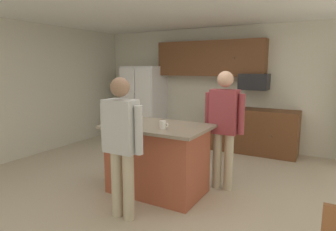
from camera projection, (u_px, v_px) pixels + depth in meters
floor at (167, 189)px, 4.22m from camera, size 7.04×7.04×0.00m
ceiling at (167, 1)px, 3.79m from camera, size 7.04×7.04×0.00m
back_wall at (229, 87)px, 6.41m from camera, size 6.40×0.10×2.60m
side_wall_left at (22, 90)px, 5.55m from camera, size 0.10×5.60×2.60m
cabinet_run_upper at (210, 59)px, 6.33m from camera, size 2.40×0.38×0.75m
cabinet_run_lower at (252, 131)px, 5.98m from camera, size 1.80×0.63×0.90m
refrigerator at (144, 103)px, 7.09m from camera, size 0.89×0.76×1.76m
microwave_over_range at (254, 82)px, 5.84m from camera, size 0.56×0.40×0.32m
kitchen_island at (157, 158)px, 4.04m from camera, size 1.40×0.91×0.96m
person_host_foreground at (224, 122)px, 4.07m from camera, size 0.57×0.22×1.69m
person_elder_center at (121, 139)px, 3.26m from camera, size 0.57×0.22×1.63m
mug_blue_stoneware at (133, 124)px, 3.79m from camera, size 0.13×0.09×0.09m
mug_ceramic_white at (163, 125)px, 3.69m from camera, size 0.12×0.08×0.11m
glass_dark_ale at (122, 121)px, 3.91m from camera, size 0.07×0.07×0.12m
glass_pilsner at (140, 116)px, 4.29m from camera, size 0.07×0.07×0.12m
glass_stout_tall at (115, 119)px, 3.94m from camera, size 0.06×0.06×0.16m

